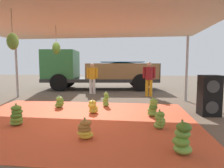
# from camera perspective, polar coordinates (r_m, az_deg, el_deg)

# --- Properties ---
(ground_plane) EXTENTS (40.00, 40.00, 0.00)m
(ground_plane) POSITION_cam_1_polar(r_m,az_deg,el_deg) (8.38, -4.81, -4.78)
(ground_plane) COLOR brown
(tarp_orange) EXTENTS (6.66, 5.00, 0.01)m
(tarp_orange) POSITION_cam_1_polar(r_m,az_deg,el_deg) (5.55, -11.35, -10.24)
(tarp_orange) COLOR #D1512D
(tarp_orange) RESTS_ON ground
(tent_canopy) EXTENTS (8.00, 7.00, 2.77)m
(tent_canopy) POSITION_cam_1_polar(r_m,az_deg,el_deg) (5.39, -12.34, 18.06)
(tent_canopy) COLOR #9EA0A5
(tent_canopy) RESTS_ON ground
(banana_bunch_0) EXTENTS (0.40, 0.41, 0.58)m
(banana_bunch_0) POSITION_cam_1_polar(r_m,az_deg,el_deg) (3.62, 20.05, -14.96)
(banana_bunch_0) COLOR #75A83D
(banana_bunch_0) RESTS_ON tarp_orange
(banana_bunch_1) EXTENTS (0.37, 0.36, 0.46)m
(banana_bunch_1) POSITION_cam_1_polar(r_m,az_deg,el_deg) (4.77, 13.94, -10.43)
(banana_bunch_1) COLOR #75A83D
(banana_bunch_1) RESTS_ON tarp_orange
(banana_bunch_2) EXTENTS (0.41, 0.40, 0.43)m
(banana_bunch_2) POSITION_cam_1_polar(r_m,az_deg,el_deg) (4.11, -8.00, -13.23)
(banana_bunch_2) COLOR gold
(banana_bunch_2) RESTS_ON tarp_orange
(banana_bunch_3) EXTENTS (0.39, 0.40, 0.57)m
(banana_bunch_3) POSITION_cam_1_polar(r_m,az_deg,el_deg) (5.83, 11.97, -6.90)
(banana_bunch_3) COLOR #6B9E38
(banana_bunch_3) RESTS_ON tarp_orange
(banana_bunch_4) EXTENTS (0.31, 0.31, 0.55)m
(banana_bunch_4) POSITION_cam_1_polar(r_m,az_deg,el_deg) (7.06, -1.81, -4.70)
(banana_bunch_4) COLOR #6B9E38
(banana_bunch_4) RESTS_ON tarp_orange
(banana_bunch_5) EXTENTS (0.44, 0.42, 0.44)m
(banana_bunch_5) POSITION_cam_1_polar(r_m,az_deg,el_deg) (7.09, -15.20, -5.25)
(banana_bunch_5) COLOR #75A83D
(banana_bunch_5) RESTS_ON tarp_orange
(banana_bunch_6) EXTENTS (0.36, 0.38, 0.44)m
(banana_bunch_6) POSITION_cam_1_polar(r_m,az_deg,el_deg) (6.12, -5.63, -6.80)
(banana_bunch_6) COLOR gold
(banana_bunch_6) RESTS_ON tarp_orange
(banana_bunch_8) EXTENTS (0.40, 0.41, 0.56)m
(banana_bunch_8) POSITION_cam_1_polar(r_m,az_deg,el_deg) (5.42, -26.34, -8.47)
(banana_bunch_8) COLOR #6B9E38
(banana_bunch_8) RESTS_ON tarp_orange
(cargo_truck_main) EXTENTS (7.14, 3.17, 2.40)m
(cargo_truck_main) POSITION_cam_1_polar(r_m,az_deg,el_deg) (12.19, -4.92, 4.09)
(cargo_truck_main) COLOR #2D2D2D
(cargo_truck_main) RESTS_ON ground
(worker_0) EXTENTS (0.59, 0.36, 1.60)m
(worker_0) POSITION_cam_1_polar(r_m,az_deg,el_deg) (10.11, -5.83, 2.33)
(worker_0) COLOR silver
(worker_0) RESTS_ON ground
(worker_1) EXTENTS (0.61, 0.37, 1.66)m
(worker_1) POSITION_cam_1_polar(r_m,az_deg,el_deg) (9.42, 10.88, 2.23)
(worker_1) COLOR orange
(worker_1) RESTS_ON ground
(speaker_stack) EXTENTS (0.60, 0.55, 1.21)m
(speaker_stack) POSITION_cam_1_polar(r_m,az_deg,el_deg) (6.48, 26.80, -3.02)
(speaker_stack) COLOR black
(speaker_stack) RESTS_ON ground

